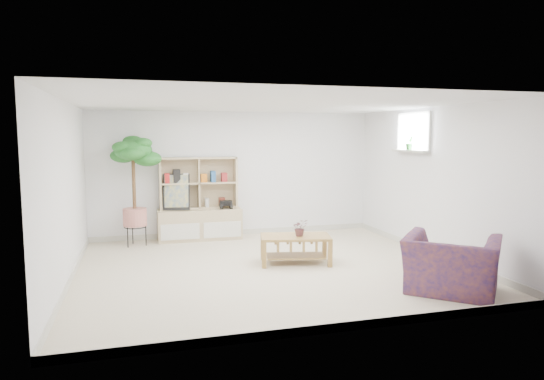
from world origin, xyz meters
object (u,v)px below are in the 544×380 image
object	(u,v)px
storage_unit	(199,199)
coffee_table	(295,249)
armchair	(452,261)
floor_tree	(134,191)

from	to	relation	value
storage_unit	coffee_table	bearing A→B (deg)	-60.75
coffee_table	armchair	size ratio (longest dim) A/B	0.96
floor_tree	armchair	world-z (taller)	floor_tree
storage_unit	armchair	bearing A→B (deg)	-56.80
storage_unit	armchair	distance (m)	4.77
storage_unit	armchair	world-z (taller)	storage_unit
coffee_table	floor_tree	distance (m)	3.12
storage_unit	coffee_table	size ratio (longest dim) A/B	1.48
coffee_table	floor_tree	xyz separation A→B (m)	(-2.36, 1.90, 0.76)
coffee_table	armchair	world-z (taller)	armchair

